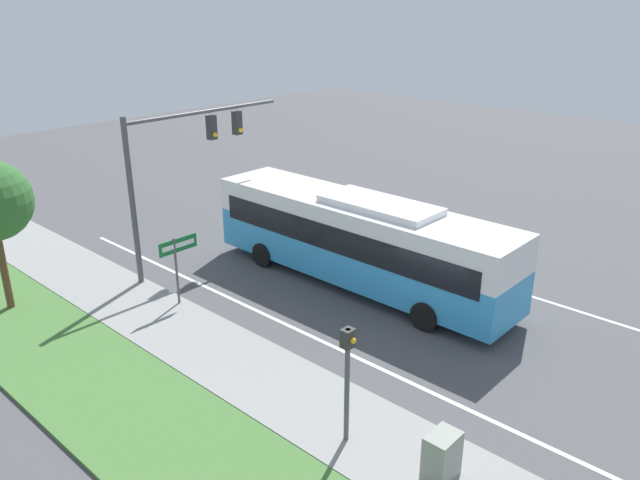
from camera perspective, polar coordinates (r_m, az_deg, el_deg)
name	(u,v)px	position (r m, az deg, el deg)	size (l,w,h in m)	color
ground_plane	(442,320)	(20.68, 11.10, -7.22)	(80.00, 80.00, 0.00)	#4C4C4F
sidewalk	(311,405)	(16.39, -0.85, -14.83)	(2.80, 80.00, 0.12)	gray
grass_verge	(211,471)	(14.75, -9.96, -20.06)	(3.60, 80.00, 0.10)	#477538
lane_divider_near	(374,365)	(18.07, 4.92, -11.34)	(0.14, 30.00, 0.01)	silver
lane_divider_far	(496,285)	(23.55, 15.76, -3.98)	(0.14, 30.00, 0.01)	silver
bus	(359,237)	(22.13, 3.55, 0.30)	(2.73, 11.98, 3.33)	#3393D1
signal_gantry	(181,156)	(23.30, -12.59, 7.53)	(6.87, 0.41, 6.09)	#4C4C51
pedestrian_signal	(347,367)	(14.12, 2.53, -11.57)	(0.28, 0.34, 3.02)	#4C4C51
street_sign	(177,257)	(21.03, -12.90, -1.50)	(1.47, 0.08, 2.45)	#4C4C51
utility_cabinet	(442,456)	(14.20, 11.07, -18.82)	(0.78, 0.56, 1.08)	gray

